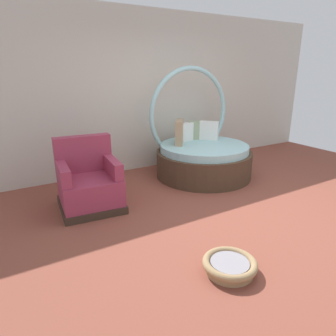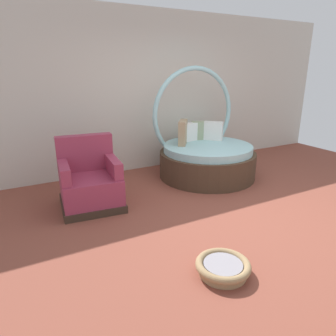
% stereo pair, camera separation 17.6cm
% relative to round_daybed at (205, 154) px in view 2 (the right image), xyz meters
% --- Properties ---
extents(ground_plane, '(8.00, 8.00, 0.02)m').
position_rel_round_daybed_xyz_m(ground_plane, '(-0.46, -1.46, -0.40)').
color(ground_plane, brown).
extents(back_wall, '(8.00, 0.12, 2.80)m').
position_rel_round_daybed_xyz_m(back_wall, '(-0.46, 0.97, 1.02)').
color(back_wall, beige).
rests_on(back_wall, ground_plane).
extents(round_daybed, '(1.65, 1.65, 1.86)m').
position_rel_round_daybed_xyz_m(round_daybed, '(0.00, 0.00, 0.00)').
color(round_daybed, '#473323').
rests_on(round_daybed, ground_plane).
extents(red_armchair, '(0.87, 0.87, 0.94)m').
position_rel_round_daybed_xyz_m(red_armchair, '(-2.11, -0.29, -0.05)').
color(red_armchair, '#38281E').
rests_on(red_armchair, ground_plane).
extents(pet_basket, '(0.51, 0.51, 0.13)m').
position_rel_round_daybed_xyz_m(pet_basket, '(-1.44, -2.36, -0.31)').
color(pet_basket, '#9E7F56').
rests_on(pet_basket, ground_plane).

